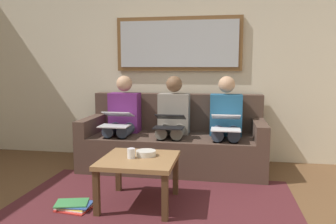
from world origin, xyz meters
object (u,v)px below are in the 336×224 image
at_px(framed_mirror, 178,44).
at_px(magazine_stack, 74,206).
at_px(bowl, 146,153).
at_px(person_right, 123,118).
at_px(couch, 174,142).
at_px(person_left, 226,121).
at_px(cup, 131,153).
at_px(coffee_table, 139,164).
at_px(laptop_black, 170,122).
at_px(laptop_silver, 117,119).
at_px(laptop_white, 226,122).
at_px(person_middle, 173,120).

xyz_separation_m(framed_mirror, magazine_stack, (0.68, 1.80, -1.52)).
relative_size(bowl, person_right, 0.16).
height_order(couch, person_left, person_left).
relative_size(couch, cup, 24.44).
relative_size(coffee_table, person_left, 0.58).
distance_m(couch, person_left, 0.71).
relative_size(laptop_black, person_right, 0.30).
distance_m(framed_mirror, cup, 1.96).
height_order(laptop_black, person_right, person_right).
xyz_separation_m(person_left, laptop_black, (0.64, 0.24, 0.02)).
bearing_deg(laptop_silver, cup, 115.46).
bearing_deg(laptop_white, person_left, -90.00).
xyz_separation_m(framed_mirror, laptop_black, (0.00, 0.70, -0.93)).
bearing_deg(cup, framed_mirror, -96.78).
distance_m(cup, person_right, 1.26).
bearing_deg(magazine_stack, laptop_white, -139.79).
relative_size(coffee_table, cup, 7.38).
bearing_deg(laptop_black, person_right, -20.66).
relative_size(couch, magazine_stack, 6.41).
relative_size(person_left, magazine_stack, 3.32).
height_order(couch, coffee_table, couch).
relative_size(cup, laptop_silver, 0.23).
xyz_separation_m(cup, laptop_black, (-0.19, -0.93, 0.14)).
bearing_deg(laptop_silver, laptop_white, 180.00).
relative_size(bowl, magazine_stack, 0.53).
distance_m(person_left, person_right, 1.28).
relative_size(person_middle, laptop_black, 3.31).
bearing_deg(magazine_stack, coffee_table, -160.12).
xyz_separation_m(person_middle, person_right, (0.64, 0.00, 0.00)).
bearing_deg(laptop_white, magazine_stack, 40.21).
xyz_separation_m(couch, cup, (0.19, 1.24, 0.17)).
bearing_deg(bowl, person_right, -62.45).
bearing_deg(couch, person_right, 6.13).
bearing_deg(person_middle, framed_mirror, -90.00).
bearing_deg(person_middle, laptop_white, 159.99).
height_order(cup, bowl, cup).
height_order(person_middle, person_right, same).
bearing_deg(couch, person_left, 173.87).
bearing_deg(coffee_table, laptop_silver, -60.86).
xyz_separation_m(bowl, person_right, (0.56, -1.07, 0.15)).
xyz_separation_m(person_left, laptop_white, (-0.00, 0.23, 0.02)).
bearing_deg(laptop_silver, bowl, 123.71).
distance_m(person_middle, laptop_silver, 0.68).
relative_size(framed_mirror, laptop_white, 4.31).
bearing_deg(cup, laptop_silver, -64.54).
distance_m(framed_mirror, coffee_table, 1.99).
bearing_deg(person_middle, laptop_black, 90.00).
xyz_separation_m(couch, laptop_white, (-0.64, 0.30, 0.32)).
distance_m(bowl, person_right, 1.21).
bearing_deg(person_middle, person_left, 180.00).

